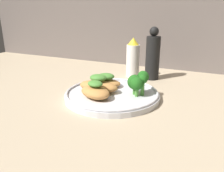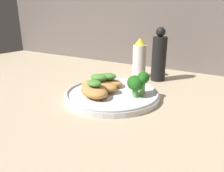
{
  "view_description": "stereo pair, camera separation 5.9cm",
  "coord_description": "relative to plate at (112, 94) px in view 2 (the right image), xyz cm",
  "views": [
    {
      "loc": [
        24.12,
        -50.09,
        21.9
      ],
      "look_at": [
        0.0,
        0.0,
        3.4
      ],
      "focal_mm": 35.0,
      "sensor_mm": 36.0,
      "label": 1
    },
    {
      "loc": [
        29.25,
        -47.27,
        21.9
      ],
      "look_at": [
        0.0,
        0.0,
        3.4
      ],
      "focal_mm": 35.0,
      "sensor_mm": 36.0,
      "label": 2
    }
  ],
  "objects": [
    {
      "name": "broccoli_bunch",
      "position": [
        6.66,
        1.95,
        4.02
      ],
      "size": [
        5.33,
        6.65,
        6.08
      ],
      "color": "#4C8E38",
      "rests_on": "plate"
    },
    {
      "name": "grilled_meat_middle",
      "position": [
        -3.94,
        -0.51,
        2.27
      ],
      "size": [
        11.48,
        6.02,
        4.87
      ],
      "color": "#BC7F42",
      "rests_on": "plate"
    },
    {
      "name": "sauce_bottle",
      "position": [
        -2.59,
        22.59,
        5.7
      ],
      "size": [
        4.66,
        4.66,
        13.98
      ],
      "color": "white",
      "rests_on": "ground_plane"
    },
    {
      "name": "pepper_grinder",
      "position": [
        4.57,
        22.59,
        7.11
      ],
      "size": [
        4.78,
        4.78,
        17.84
      ],
      "color": "black",
      "rests_on": "ground_plane"
    },
    {
      "name": "grilled_meat_front",
      "position": [
        -2.45,
        -4.77,
        2.16
      ],
      "size": [
        10.85,
        9.36,
        4.44
      ],
      "color": "#BC7F42",
      "rests_on": "plate"
    },
    {
      "name": "plate",
      "position": [
        0.0,
        0.0,
        0.0
      ],
      "size": [
        25.59,
        25.59,
        2.0
      ],
      "color": "silver",
      "rests_on": "ground_plane"
    },
    {
      "name": "ground_plane",
      "position": [
        0.0,
        0.0,
        -1.49
      ],
      "size": [
        180.0,
        180.0,
        1.0
      ],
      "primitive_type": "cube",
      "color": "tan"
    },
    {
      "name": "grilled_meat_back",
      "position": [
        -3.85,
        3.94,
        2.08
      ],
      "size": [
        9.67,
        7.35,
        4.12
      ],
      "color": "#BC7F42",
      "rests_on": "plate"
    }
  ]
}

